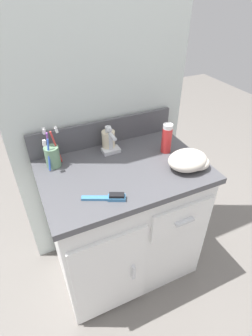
% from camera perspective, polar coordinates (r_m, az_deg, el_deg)
% --- Properties ---
extents(ground_plane, '(6.00, 6.00, 0.00)m').
position_cam_1_polar(ground_plane, '(1.78, -0.38, -19.73)').
color(ground_plane, slate).
extents(wall_back, '(0.96, 0.08, 2.20)m').
position_cam_1_polar(wall_back, '(1.34, -6.47, 19.85)').
color(wall_back, silver).
rests_on(wall_back, ground_plane).
extents(vanity, '(0.78, 0.54, 0.74)m').
position_cam_1_polar(vanity, '(1.47, -0.43, -11.41)').
color(vanity, white).
rests_on(vanity, ground_plane).
extents(backsplash, '(0.78, 0.02, 0.14)m').
position_cam_1_polar(backsplash, '(1.40, -4.85, 7.76)').
color(backsplash, '#4C4C51').
rests_on(backsplash, vanity).
extents(sink_faucet, '(0.09, 0.09, 0.14)m').
position_cam_1_polar(sink_faucet, '(1.33, -3.32, 5.25)').
color(sink_faucet, silver).
rests_on(sink_faucet, vanity).
extents(toothbrush_cup, '(0.08, 0.09, 0.19)m').
position_cam_1_polar(toothbrush_cup, '(1.27, -15.74, 2.64)').
color(toothbrush_cup, gray).
rests_on(toothbrush_cup, vanity).
extents(soap_dispenser, '(0.07, 0.07, 0.14)m').
position_cam_1_polar(soap_dispenser, '(1.35, -4.01, 6.07)').
color(soap_dispenser, beige).
rests_on(soap_dispenser, vanity).
extents(shaving_cream_can, '(0.05, 0.05, 0.15)m').
position_cam_1_polar(shaving_cream_can, '(1.33, 8.86, 6.39)').
color(shaving_cream_can, red).
rests_on(shaving_cream_can, vanity).
extents(hairbrush, '(0.17, 0.10, 0.03)m').
position_cam_1_polar(hairbrush, '(1.07, -3.51, -6.39)').
color(hairbrush, teal).
rests_on(hairbrush, vanity).
extents(hand_towel, '(0.20, 0.15, 0.08)m').
position_cam_1_polar(hand_towel, '(1.25, 13.74, 1.56)').
color(hand_towel, beige).
rests_on(hand_towel, vanity).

